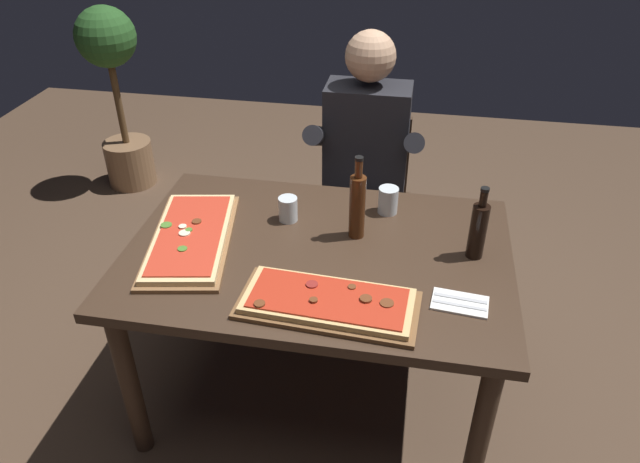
% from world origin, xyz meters
% --- Properties ---
extents(ground_plane, '(6.40, 6.40, 0.00)m').
position_xyz_m(ground_plane, '(0.00, 0.00, 0.00)').
color(ground_plane, '#4C3828').
extents(dining_table, '(1.40, 0.96, 0.74)m').
position_xyz_m(dining_table, '(0.00, 0.00, 0.64)').
color(dining_table, '#3D2B1E').
rests_on(dining_table, ground_plane).
extents(pizza_rectangular_front, '(0.59, 0.29, 0.05)m').
position_xyz_m(pizza_rectangular_front, '(0.09, -0.30, 0.76)').
color(pizza_rectangular_front, brown).
rests_on(pizza_rectangular_front, dining_table).
extents(pizza_rectangular_left, '(0.40, 0.65, 0.05)m').
position_xyz_m(pizza_rectangular_left, '(-0.47, -0.03, 0.76)').
color(pizza_rectangular_left, brown).
rests_on(pizza_rectangular_left, dining_table).
extents(wine_bottle_dark, '(0.06, 0.06, 0.33)m').
position_xyz_m(wine_bottle_dark, '(0.13, 0.12, 0.88)').
color(wine_bottle_dark, '#47230F').
rests_on(wine_bottle_dark, dining_table).
extents(oil_bottle_amber, '(0.06, 0.06, 0.28)m').
position_xyz_m(oil_bottle_amber, '(0.56, 0.07, 0.85)').
color(oil_bottle_amber, black).
rests_on(oil_bottle_amber, dining_table).
extents(tumbler_near_camera, '(0.08, 0.08, 0.11)m').
position_xyz_m(tumbler_near_camera, '(0.23, 0.31, 0.79)').
color(tumbler_near_camera, silver).
rests_on(tumbler_near_camera, dining_table).
extents(tumbler_far_side, '(0.07, 0.07, 0.10)m').
position_xyz_m(tumbler_far_side, '(-0.15, 0.19, 0.78)').
color(tumbler_far_side, silver).
rests_on(tumbler_far_side, dining_table).
extents(napkin_cutlery_set, '(0.19, 0.13, 0.01)m').
position_xyz_m(napkin_cutlery_set, '(0.51, -0.21, 0.74)').
color(napkin_cutlery_set, white).
rests_on(napkin_cutlery_set, dining_table).
extents(diner_chair, '(0.44, 0.44, 0.87)m').
position_xyz_m(diner_chair, '(0.09, 0.86, 0.49)').
color(diner_chair, '#3D2B1E').
rests_on(diner_chair, ground_plane).
extents(seated_diner, '(0.53, 0.41, 1.33)m').
position_xyz_m(seated_diner, '(0.09, 0.74, 0.74)').
color(seated_diner, '#23232D').
rests_on(seated_diner, ground_plane).
extents(potted_plant_corner, '(0.36, 0.36, 1.18)m').
position_xyz_m(potted_plant_corner, '(-1.59, 1.60, 0.67)').
color(potted_plant_corner, '#846042').
rests_on(potted_plant_corner, ground_plane).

